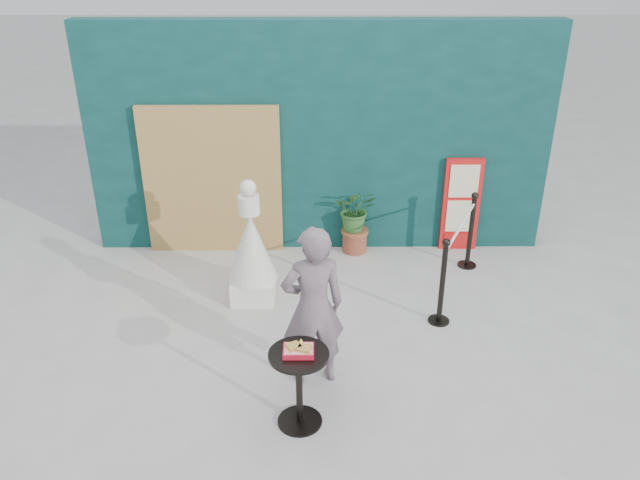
{
  "coord_description": "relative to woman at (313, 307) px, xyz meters",
  "views": [
    {
      "loc": [
        -0.03,
        -4.71,
        3.93
      ],
      "look_at": [
        0.0,
        1.2,
        1.0
      ],
      "focal_mm": 35.0,
      "sensor_mm": 36.0,
      "label": 1
    }
  ],
  "objects": [
    {
      "name": "cafe_table",
      "position": [
        -0.12,
        -0.61,
        -0.32
      ],
      "size": [
        0.52,
        0.52,
        0.75
      ],
      "color": "black",
      "rests_on": "ground"
    },
    {
      "name": "menu_board",
      "position": [
        1.97,
        2.78,
        -0.17
      ],
      "size": [
        0.5,
        0.07,
        1.3
      ],
      "color": "red",
      "rests_on": "ground"
    },
    {
      "name": "ground",
      "position": [
        0.07,
        -0.17,
        -0.82
      ],
      "size": [
        60.0,
        60.0,
        0.0
      ],
      "primitive_type": "plane",
      "color": "#ADAAA5",
      "rests_on": "ground"
    },
    {
      "name": "bamboo_fence",
      "position": [
        -1.33,
        2.77,
        0.18
      ],
      "size": [
        1.8,
        0.08,
        2.0
      ],
      "primitive_type": "cube",
      "color": "tan",
      "rests_on": "ground"
    },
    {
      "name": "planter",
      "position": [
        0.55,
        2.72,
        -0.28
      ],
      "size": [
        0.55,
        0.47,
        0.93
      ],
      "color": "brown",
      "rests_on": "ground"
    },
    {
      "name": "food_basket",
      "position": [
        -0.12,
        -0.61,
        -0.03
      ],
      "size": [
        0.26,
        0.19,
        0.11
      ],
      "color": "red",
      "rests_on": "cafe_table"
    },
    {
      "name": "stanchion_barrier",
      "position": [
        1.7,
        1.63,
        -0.32
      ],
      "size": [
        0.84,
        1.54,
        1.03
      ],
      "color": "black",
      "rests_on": "ground"
    },
    {
      "name": "woman",
      "position": [
        0.0,
        0.0,
        0.0
      ],
      "size": [
        0.67,
        0.52,
        1.64
      ],
      "primitive_type": "imported",
      "rotation": [
        0.0,
        0.0,
        3.37
      ],
      "color": "slate",
      "rests_on": "ground"
    },
    {
      "name": "statue",
      "position": [
        -0.72,
        1.5,
        -0.21
      ],
      "size": [
        0.59,
        0.59,
        1.5
      ],
      "color": "white",
      "rests_on": "ground"
    },
    {
      "name": "back_wall",
      "position": [
        0.07,
        2.98,
        0.68
      ],
      "size": [
        6.0,
        0.3,
        3.0
      ],
      "primitive_type": "cube",
      "color": "#0A312F",
      "rests_on": "ground"
    }
  ]
}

